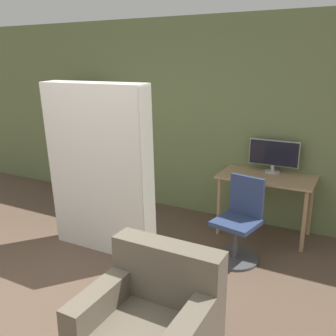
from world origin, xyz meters
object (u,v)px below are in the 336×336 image
Objects in this scene: bookshelf at (83,140)px; mattress_near at (100,171)px; armchair at (152,326)px; monitor at (274,155)px; office_chair at (239,227)px.

bookshelf is 2.10m from mattress_near.
bookshelf is 0.92× the size of mattress_near.
armchair is (1.37, -1.23, -0.64)m from mattress_near.
monitor is 0.35× the size of bookshelf.
monitor is 2.80m from armchair.
bookshelf reaches higher than monitor.
bookshelf is 3.98m from armchair.
office_chair is 1.08× the size of armchair.
bookshelf is (-3.05, -0.00, -0.11)m from monitor.
office_chair is at bearing -17.71° from bookshelf.
monitor is 0.32× the size of mattress_near.
office_chair is 1.65m from mattress_near.
mattress_near is at bearing -159.66° from office_chair.
bookshelf is (-2.93, 0.94, 0.52)m from office_chair.
monitor is 0.67× the size of office_chair.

